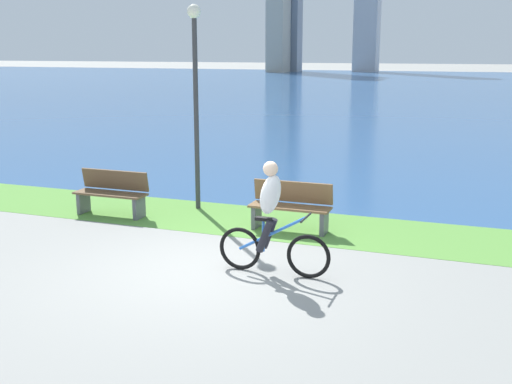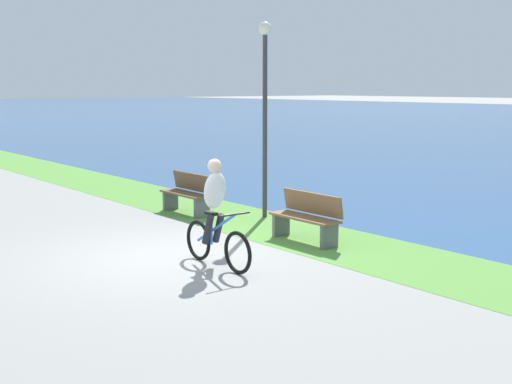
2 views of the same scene
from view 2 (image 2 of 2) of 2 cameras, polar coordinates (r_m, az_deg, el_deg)
ground_plane at (r=11.39m, az=-7.02°, el=-5.46°), size 300.00×300.00×0.00m
grass_strip_bayside at (r=13.05m, az=3.79°, el=-3.55°), size 120.00×2.19×0.01m
cyclist_lead at (r=10.59m, az=-3.41°, el=-1.84°), size 1.73×0.52×1.70m
bench_near_path at (r=12.38m, az=4.28°, el=-2.13°), size 1.50×0.47×0.90m
bench_far_along_path at (r=15.16m, az=-5.75°, el=-0.12°), size 1.50×0.47×0.90m
lamppost_tall at (r=14.47m, az=0.76°, el=8.39°), size 0.28×0.28×4.14m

